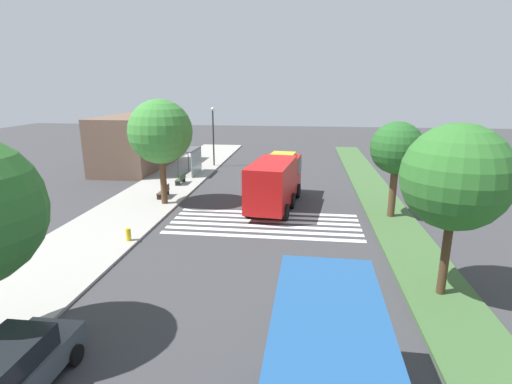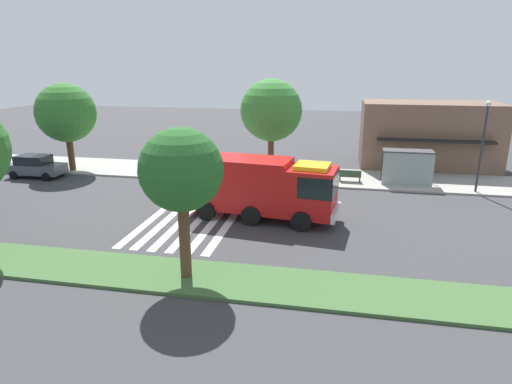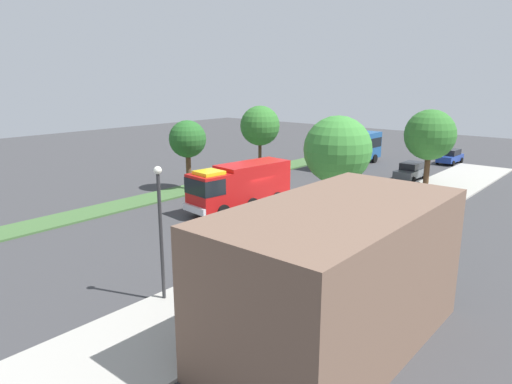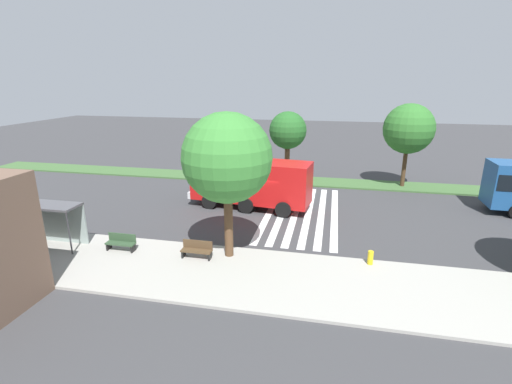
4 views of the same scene
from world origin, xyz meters
name	(u,v)px [view 3 (image 3 of 4)]	position (x,y,z in m)	size (l,w,h in m)	color
ground_plane	(253,207)	(0.00, 0.00, 0.00)	(120.00, 120.00, 0.00)	#38383A
sidewalk	(361,231)	(0.00, 9.45, 0.07)	(60.00, 5.59, 0.14)	#9E9B93
median_strip	(184,190)	(0.00, -8.16, 0.07)	(60.00, 3.00, 0.14)	#3D6033
crosswalk	(274,200)	(-2.75, 0.00, 0.01)	(4.95, 11.98, 0.01)	silver
fire_truck	(238,185)	(1.27, -0.42, 1.97)	(9.02, 3.60, 3.49)	#B71414
parked_car_west	(450,156)	(-29.70, 5.46, 0.87)	(4.36, 2.10, 1.69)	navy
parked_car_mid	(411,171)	(-17.88, 5.46, 0.89)	(4.25, 2.07, 1.74)	#474C51
transit_bus	(350,148)	(-20.71, -3.00, 2.12)	(10.68, 3.02, 3.59)	navy
bus_stop_shelter	(245,241)	(10.29, 8.29, 1.89)	(3.50, 1.40, 2.46)	#4C4C51
bench_near_shelter	(291,244)	(6.29, 8.26, 0.59)	(1.60, 0.50, 0.90)	#2D472D
bench_west_of_shelter	(330,227)	(1.96, 8.26, 0.59)	(1.60, 0.50, 0.90)	#4C3823
street_lamp	(160,222)	(14.75, 7.26, 3.77)	(0.36, 0.36, 6.14)	#2D2D30
storefront_building	(336,276)	(12.72, 14.99, 2.75)	(11.01, 6.30, 5.51)	brown
sidewalk_tree_far_west	(430,135)	(-16.20, 7.66, 4.80)	(4.67, 4.67, 7.02)	#47301E
sidewalk_tree_west	(338,150)	(0.40, 7.66, 5.33)	(4.48, 4.48, 7.46)	#513823
median_tree_far_west	(260,126)	(-10.67, -8.16, 5.05)	(4.15, 4.15, 7.00)	#47301E
median_tree_west	(188,140)	(-0.60, -8.16, 4.61)	(3.31, 3.31, 6.18)	#513823
fire_hydrant	(376,199)	(-6.79, 7.16, 0.49)	(0.28, 0.28, 0.70)	gold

